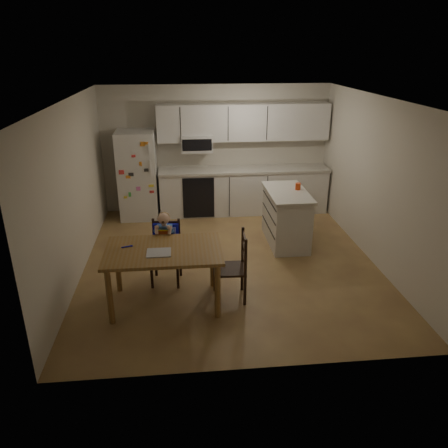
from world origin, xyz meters
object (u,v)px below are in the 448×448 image
object	(u,v)px
red_cup	(298,186)
kitchen_island	(286,217)
chair_booster	(165,240)
dining_table	(164,257)
chair_side	(237,262)
refrigerator	(138,175)

from	to	relation	value
red_cup	kitchen_island	bearing A→B (deg)	-157.76
kitchen_island	chair_booster	world-z (taller)	chair_booster
red_cup	chair_booster	world-z (taller)	chair_booster
dining_table	chair_booster	size ratio (longest dim) A/B	1.38
chair_booster	chair_side	bearing A→B (deg)	-24.76
kitchen_island	refrigerator	bearing A→B (deg)	149.73
dining_table	chair_booster	bearing A→B (deg)	89.54
dining_table	chair_side	world-z (taller)	chair_side
kitchen_island	chair_side	distance (m)	2.02
chair_booster	dining_table	bearing A→B (deg)	-84.05
refrigerator	kitchen_island	size ratio (longest dim) A/B	1.36
kitchen_island	red_cup	size ratio (longest dim) A/B	11.11
refrigerator	chair_booster	size ratio (longest dim) A/B	1.59
dining_table	refrigerator	bearing A→B (deg)	99.98
refrigerator	kitchen_island	world-z (taller)	refrigerator
kitchen_island	chair_booster	bearing A→B (deg)	-150.37
dining_table	kitchen_island	bearing A→B (deg)	41.09
dining_table	chair_booster	xyz separation A→B (m)	(0.00, 0.61, -0.04)
chair_booster	refrigerator	bearing A→B (deg)	108.74
red_cup	dining_table	distance (m)	2.89
kitchen_island	dining_table	size ratio (longest dim) A/B	0.85
red_cup	chair_booster	bearing A→B (deg)	-150.98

